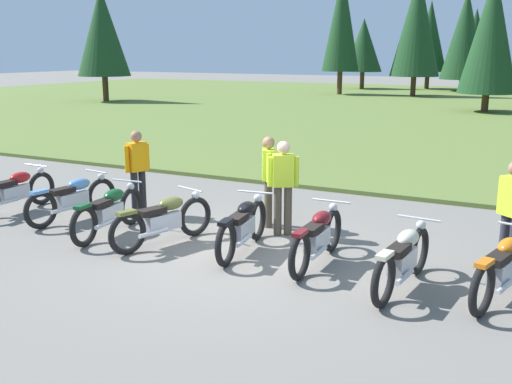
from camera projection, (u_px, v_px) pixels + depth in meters
name	position (u px, v px, depth m)	size (l,w,h in m)	color
ground_plane	(239.00, 254.00, 9.60)	(140.00, 140.00, 0.00)	slate
grass_moorland	(475.00, 110.00, 32.80)	(80.00, 44.00, 0.10)	#5B7033
forest_treeline	(493.00, 28.00, 37.48)	(39.97, 25.28, 9.09)	#47331E
motorcycle_red	(15.00, 191.00, 12.04)	(0.62, 2.10, 0.88)	black
motorcycle_sky_blue	(73.00, 198.00, 11.46)	(0.62, 2.09, 0.88)	black
motorcycle_british_green	(109.00, 211.00, 10.54)	(0.62, 2.10, 0.88)	black
motorcycle_olive	(163.00, 219.00, 10.00)	(0.83, 2.04, 0.88)	black
motorcycle_black	(243.00, 226.00, 9.64)	(0.63, 2.10, 0.88)	black
motorcycle_maroon	(318.00, 237.00, 9.07)	(0.62, 2.10, 0.88)	black
motorcycle_cream	(403.00, 258.00, 8.12)	(0.62, 2.10, 0.88)	black
motorcycle_orange	(504.00, 267.00, 7.78)	(0.74, 2.06, 0.88)	black
rider_checking_bike	(283.00, 182.00, 10.42)	(0.49, 0.37, 1.67)	#4C4233
rider_with_back_turned	(138.00, 168.00, 11.75)	(0.33, 0.52, 1.67)	black
rider_near_row_end	(512.00, 211.00, 8.56)	(0.45, 0.40, 1.67)	#2D2D38
rider_in_hivis_vest	(268.00, 176.00, 10.96)	(0.36, 0.50, 1.67)	#4C4233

